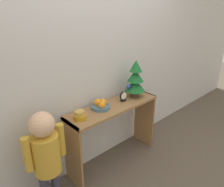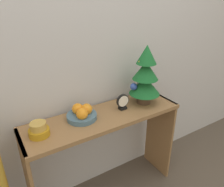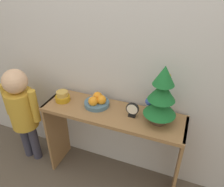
# 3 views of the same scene
# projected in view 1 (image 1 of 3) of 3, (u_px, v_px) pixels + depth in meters

# --- Properties ---
(ground_plane) EXTENTS (12.00, 12.00, 0.00)m
(ground_plane) POSITION_uv_depth(u_px,v_px,m) (123.00, 167.00, 2.65)
(ground_plane) COLOR brown
(back_wall) EXTENTS (7.00, 0.05, 2.50)m
(back_wall) POSITION_uv_depth(u_px,v_px,m) (100.00, 60.00, 2.43)
(back_wall) COLOR silver
(back_wall) RESTS_ON ground_plane
(console_table) EXTENTS (1.17, 0.35, 0.77)m
(console_table) POSITION_uv_depth(u_px,v_px,m) (113.00, 119.00, 2.54)
(console_table) COLOR olive
(console_table) RESTS_ON ground_plane
(mini_tree) EXTENTS (0.24, 0.24, 0.46)m
(mini_tree) POSITION_uv_depth(u_px,v_px,m) (135.00, 79.00, 2.61)
(mini_tree) COLOR #4C3828
(mini_tree) RESTS_ON console_table
(fruit_bowl) EXTENTS (0.21, 0.21, 0.10)m
(fruit_bowl) POSITION_uv_depth(u_px,v_px,m) (101.00, 105.00, 2.39)
(fruit_bowl) COLOR #476B84
(fruit_bowl) RESTS_ON console_table
(singing_bowl) EXTENTS (0.13, 0.13, 0.09)m
(singing_bowl) POSITION_uv_depth(u_px,v_px,m) (80.00, 116.00, 2.16)
(singing_bowl) COLOR #B78419
(singing_bowl) RESTS_ON console_table
(desk_clock) EXTENTS (0.10, 0.04, 0.12)m
(desk_clock) POSITION_uv_depth(u_px,v_px,m) (123.00, 97.00, 2.55)
(desk_clock) COLOR black
(desk_clock) RESTS_ON console_table
(child_figure) EXTENTS (0.39, 0.25, 1.02)m
(child_figure) POSITION_uv_depth(u_px,v_px,m) (46.00, 152.00, 1.92)
(child_figure) COLOR #38384C
(child_figure) RESTS_ON ground_plane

